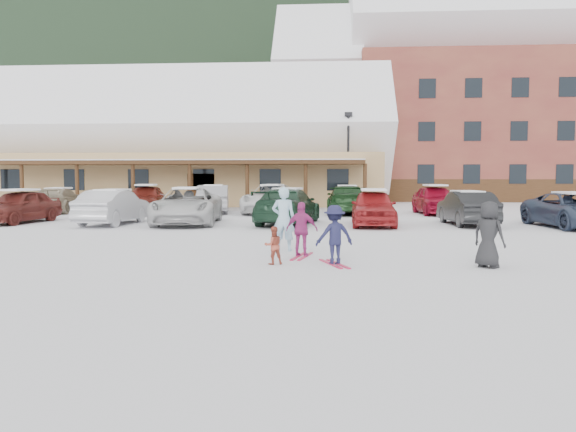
# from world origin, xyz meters

# --- Properties ---
(ground) EXTENTS (160.00, 160.00, 0.00)m
(ground) POSITION_xyz_m (0.00, 0.00, 0.00)
(ground) COLOR silver
(ground) RESTS_ON ground
(forested_hillside) EXTENTS (300.00, 70.00, 38.00)m
(forested_hillside) POSITION_xyz_m (0.00, 85.00, 19.00)
(forested_hillside) COLOR black
(forested_hillside) RESTS_ON ground
(day_lodge) EXTENTS (29.12, 12.50, 10.38)m
(day_lodge) POSITION_xyz_m (-9.00, 27.96, 3.94)
(day_lodge) COLOR tan
(day_lodge) RESTS_ON ground
(alpine_hotel) EXTENTS (31.48, 14.01, 21.48)m
(alpine_hotel) POSITION_xyz_m (14.27, 38.00, 8.63)
(alpine_hotel) COLOR maroon
(alpine_hotel) RESTS_ON ground
(lamp_post) EXTENTS (0.50, 0.25, 6.19)m
(lamp_post) POSITION_xyz_m (2.67, 23.45, 3.50)
(lamp_post) COLOR black
(lamp_post) RESTS_ON ground
(conifer_2) EXTENTS (5.28, 5.28, 12.24)m
(conifer_2) POSITION_xyz_m (-30.00, 42.00, 6.83)
(conifer_2) COLOR black
(conifer_2) RESTS_ON ground
(conifer_3) EXTENTS (3.96, 3.96, 9.18)m
(conifer_3) POSITION_xyz_m (6.00, 44.00, 5.12)
(conifer_3) COLOR black
(conifer_3) RESTS_ON ground
(adult_skier) EXTENTS (0.66, 0.45, 1.75)m
(adult_skier) POSITION_xyz_m (0.14, 1.61, 0.87)
(adult_skier) COLOR #A1CAE1
(adult_skier) RESTS_ON ground
(toddler_red) EXTENTS (0.52, 0.46, 0.88)m
(toddler_red) POSITION_xyz_m (0.08, -0.73, 0.44)
(toddler_red) COLOR #AE4935
(toddler_red) RESTS_ON ground
(child_navy) EXTENTS (1.01, 0.78, 1.37)m
(child_navy) POSITION_xyz_m (1.49, -0.65, 0.69)
(child_navy) COLOR #1A1B3D
(child_navy) RESTS_ON ground
(skis_child_navy) EXTENTS (0.66, 1.38, 0.03)m
(skis_child_navy) POSITION_xyz_m (1.49, -0.65, 0.01)
(skis_child_navy) COLOR #C21B46
(skis_child_navy) RESTS_ON ground
(child_magenta) EXTENTS (0.87, 0.49, 1.39)m
(child_magenta) POSITION_xyz_m (0.68, 0.52, 0.69)
(child_magenta) COLOR #AD307B
(child_magenta) RESTS_ON ground
(skis_child_magenta) EXTENTS (0.47, 1.41, 0.03)m
(skis_child_magenta) POSITION_xyz_m (0.68, 0.52, 0.01)
(skis_child_magenta) COLOR #C21B46
(skis_child_magenta) RESTS_ON ground
(bystander_dark) EXTENTS (0.85, 0.84, 1.49)m
(bystander_dark) POSITION_xyz_m (4.90, -0.86, 0.74)
(bystander_dark) COLOR #232325
(bystander_dark) RESTS_ON ground
(parked_car_0) EXTENTS (2.25, 4.46, 1.45)m
(parked_car_0) POSITION_xyz_m (-12.06, 9.98, 0.73)
(parked_car_0) COLOR maroon
(parked_car_0) RESTS_ON ground
(parked_car_1) EXTENTS (1.81, 4.53, 1.47)m
(parked_car_1) POSITION_xyz_m (-7.70, 9.52, 0.73)
(parked_car_1) COLOR silver
(parked_car_1) RESTS_ON ground
(parked_car_2) EXTENTS (3.09, 5.78, 1.55)m
(parked_car_2) POSITION_xyz_m (-4.62, 9.92, 0.77)
(parked_car_2) COLOR silver
(parked_car_2) RESTS_ON ground
(parked_car_3) EXTENTS (2.84, 5.46, 1.51)m
(parked_car_3) POSITION_xyz_m (-0.35, 10.17, 0.76)
(parked_car_3) COLOR #1A3826
(parked_car_3) RESTS_ON ground
(parked_car_4) EXTENTS (1.92, 4.45, 1.50)m
(parked_car_4) POSITION_xyz_m (3.21, 9.70, 0.75)
(parked_car_4) COLOR #AF2325
(parked_car_4) RESTS_ON ground
(parked_car_5) EXTENTS (1.74, 4.35, 1.41)m
(parked_car_5) POSITION_xyz_m (7.12, 10.19, 0.70)
(parked_car_5) COLOR black
(parked_car_5) RESTS_ON ground
(parked_car_6) EXTENTS (2.77, 5.20, 1.39)m
(parked_car_6) POSITION_xyz_m (10.99, 9.26, 0.70)
(parked_car_6) COLOR #323F58
(parked_car_6) RESTS_ON ground
(parked_car_7) EXTENTS (2.46, 4.95, 1.38)m
(parked_car_7) POSITION_xyz_m (-13.56, 16.65, 0.69)
(parked_car_7) COLOR tan
(parked_car_7) RESTS_ON ground
(parked_car_8) EXTENTS (2.55, 4.82, 1.56)m
(parked_car_8) POSITION_xyz_m (-8.72, 17.00, 0.78)
(parked_car_8) COLOR maroon
(parked_car_8) RESTS_ON ground
(parked_car_9) EXTENTS (2.37, 4.87, 1.54)m
(parked_car_9) POSITION_xyz_m (-4.99, 17.26, 0.77)
(parked_car_9) COLOR #A4A3A8
(parked_car_9) RESTS_ON ground
(parked_car_10) EXTENTS (3.24, 5.92, 1.57)m
(parked_car_10) POSITION_xyz_m (-1.67, 16.92, 0.79)
(parked_car_10) COLOR white
(parked_car_10) RESTS_ON ground
(parked_car_11) EXTENTS (2.22, 5.30, 1.53)m
(parked_car_11) POSITION_xyz_m (2.38, 16.84, 0.76)
(parked_car_11) COLOR #173818
(parked_car_11) RESTS_ON ground
(parked_car_12) EXTENTS (2.06, 4.68, 1.57)m
(parked_car_12) POSITION_xyz_m (7.07, 16.92, 0.78)
(parked_car_12) COLOR maroon
(parked_car_12) RESTS_ON ground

